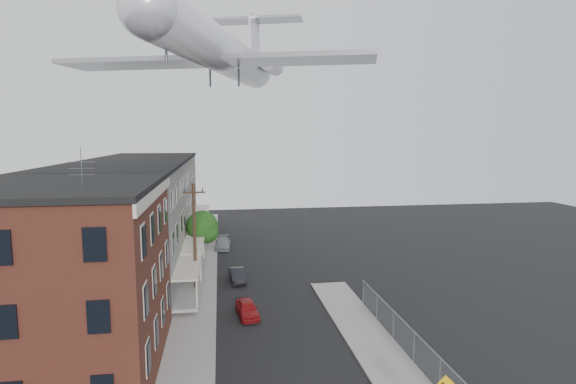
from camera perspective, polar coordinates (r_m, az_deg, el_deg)
name	(u,v)px	position (r m, az deg, el deg)	size (l,w,h in m)	color
sidewalk_left	(200,272)	(43.33, -11.06, -9.93)	(3.00, 62.00, 0.12)	gray
sidewalk_right	(382,356)	(28.08, 11.79, -19.72)	(3.00, 26.00, 0.12)	gray
curb_left	(216,271)	(43.28, -9.11, -9.89)	(0.15, 62.00, 0.14)	gray
curb_right	(357,358)	(27.64, 8.79, -20.08)	(0.15, 26.00, 0.14)	gray
corner_building	(59,280)	(26.90, -27.03, -9.88)	(10.31, 12.30, 12.15)	#3C1813
row_house_a	(105,239)	(35.74, -22.21, -5.59)	(11.98, 7.00, 10.30)	#5F5F5D
row_house_b	(125,222)	(42.44, -20.02, -3.55)	(11.98, 7.00, 10.30)	#6F6658
row_house_c	(139,209)	(49.22, -18.44, -2.06)	(11.98, 7.00, 10.30)	#5F5F5D
row_house_d	(149,200)	(56.06, -17.24, -0.93)	(11.98, 7.00, 10.30)	#6F6658
row_house_e	(157,192)	(62.93, -16.30, -0.04)	(11.98, 7.00, 10.30)	#5F5F5D
chainlink_fence	(414,347)	(27.38, 15.72, -18.40)	(0.06, 18.06, 1.90)	gray
utility_pole	(195,238)	(36.36, -11.77, -5.73)	(1.80, 0.26, 9.00)	black
street_tree	(203,228)	(46.29, -10.68, -4.49)	(3.22, 3.20, 5.20)	black
car_near	(247,309)	(32.81, -5.20, -14.54)	(1.35, 3.36, 1.15)	maroon
car_mid	(237,275)	(40.18, -6.43, -10.45)	(1.21, 3.46, 1.14)	black
car_far	(223,243)	(51.63, -8.30, -6.46)	(1.70, 4.18, 1.21)	gray
airplane	(223,52)	(38.13, -8.31, 17.16)	(24.40, 27.92, 8.09)	silver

